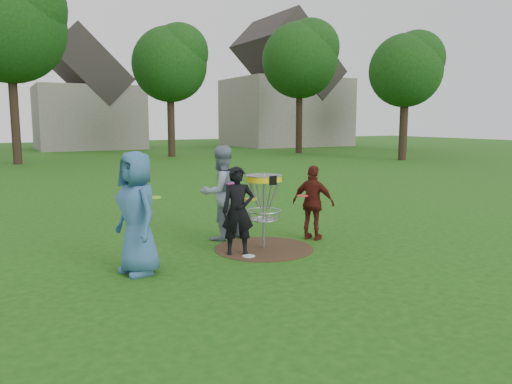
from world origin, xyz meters
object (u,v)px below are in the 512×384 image
player_black (238,211)px  player_maroon (313,203)px  player_blue (137,213)px  player_grey (221,193)px  disc_golf_basket (264,193)px

player_black → player_maroon: size_ratio=1.05×
player_black → player_maroon: 1.79m
player_blue → player_maroon: size_ratio=1.28×
player_blue → player_grey: 2.48m
player_blue → player_black: bearing=85.4°
player_grey → disc_golf_basket: 1.13m
player_blue → player_grey: player_blue is taller
player_black → player_maroon: player_black is taller
player_maroon → player_blue: bearing=65.1°
player_black → player_grey: (0.21, 1.18, 0.15)m
player_grey → player_maroon: size_ratio=1.26×
player_maroon → player_grey: bearing=26.4°
player_blue → disc_golf_basket: bearing=86.3°
player_grey → disc_golf_basket: player_grey is taller
player_blue → disc_golf_basket: player_blue is taller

